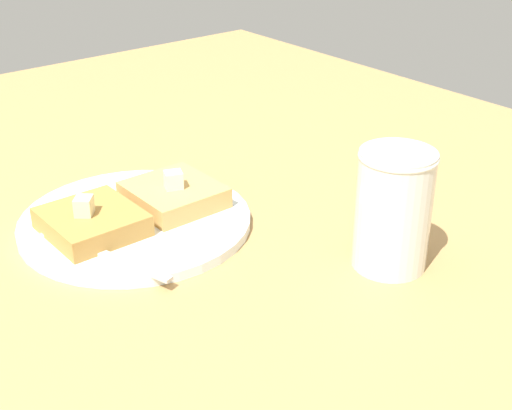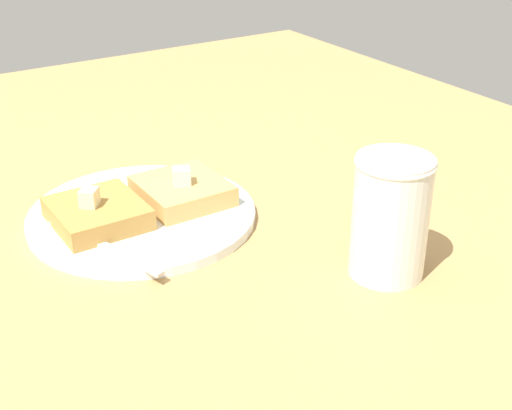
# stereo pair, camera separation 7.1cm
# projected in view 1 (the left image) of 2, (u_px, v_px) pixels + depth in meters

# --- Properties ---
(table_surface) EXTENTS (1.27, 1.27, 0.02)m
(table_surface) POSITION_uv_depth(u_px,v_px,m) (142.00, 227.00, 0.79)
(table_surface) COLOR #AC824D
(table_surface) RESTS_ON ground
(plate) EXTENTS (0.25, 0.25, 0.01)m
(plate) POSITION_uv_depth(u_px,v_px,m) (136.00, 221.00, 0.77)
(plate) COLOR white
(plate) RESTS_ON table_surface
(toast_slice_left) EXTENTS (0.09, 0.10, 0.02)m
(toast_slice_left) POSITION_uv_depth(u_px,v_px,m) (174.00, 195.00, 0.79)
(toast_slice_left) COLOR tan
(toast_slice_left) RESTS_ON plate
(toast_slice_middle) EXTENTS (0.09, 0.10, 0.02)m
(toast_slice_middle) POSITION_uv_depth(u_px,v_px,m) (92.00, 222.00, 0.73)
(toast_slice_middle) COLOR #B3803C
(toast_slice_middle) RESTS_ON plate
(butter_pat_primary) EXTENTS (0.02, 0.02, 0.02)m
(butter_pat_primary) POSITION_uv_depth(u_px,v_px,m) (174.00, 180.00, 0.77)
(butter_pat_primary) COLOR #F7E9C7
(butter_pat_primary) RESTS_ON toast_slice_left
(butter_pat_secondary) EXTENTS (0.03, 0.03, 0.02)m
(butter_pat_secondary) POSITION_uv_depth(u_px,v_px,m) (84.00, 206.00, 0.72)
(butter_pat_secondary) COLOR beige
(butter_pat_secondary) RESTS_ON toast_slice_middle
(fork) EXTENTS (0.06, 0.16, 0.00)m
(fork) POSITION_uv_depth(u_px,v_px,m) (99.00, 252.00, 0.70)
(fork) COLOR silver
(fork) RESTS_ON plate
(syrup_jar) EXTENTS (0.07, 0.07, 0.12)m
(syrup_jar) POSITION_uv_depth(u_px,v_px,m) (393.00, 216.00, 0.68)
(syrup_jar) COLOR #542811
(syrup_jar) RESTS_ON table_surface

